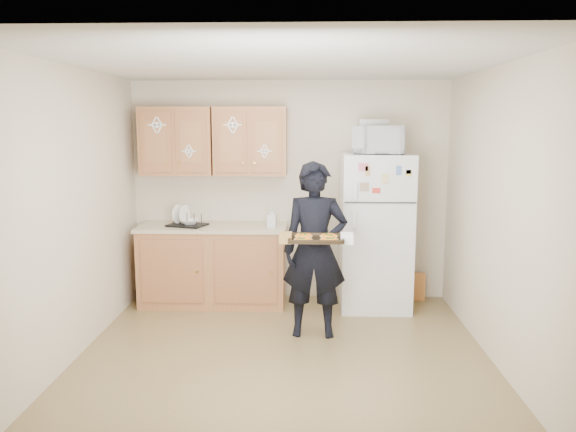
# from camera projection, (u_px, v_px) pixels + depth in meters

# --- Properties ---
(floor) EXTENTS (3.60, 3.60, 0.00)m
(floor) POSITION_uv_depth(u_px,v_px,m) (283.00, 357.00, 4.90)
(floor) COLOR brown
(floor) RESTS_ON ground
(ceiling) EXTENTS (3.60, 3.60, 0.00)m
(ceiling) POSITION_uv_depth(u_px,v_px,m) (283.00, 63.00, 4.50)
(ceiling) COLOR silver
(ceiling) RESTS_ON wall_back
(wall_back) EXTENTS (3.60, 0.04, 2.50)m
(wall_back) POSITION_uv_depth(u_px,v_px,m) (290.00, 191.00, 6.48)
(wall_back) COLOR beige
(wall_back) RESTS_ON floor
(wall_front) EXTENTS (3.60, 0.04, 2.50)m
(wall_front) POSITION_uv_depth(u_px,v_px,m) (268.00, 272.00, 2.93)
(wall_front) COLOR beige
(wall_front) RESTS_ON floor
(wall_left) EXTENTS (0.04, 3.60, 2.50)m
(wall_left) POSITION_uv_depth(u_px,v_px,m) (71.00, 215.00, 4.76)
(wall_left) COLOR beige
(wall_left) RESTS_ON floor
(wall_right) EXTENTS (0.04, 3.60, 2.50)m
(wall_right) POSITION_uv_depth(u_px,v_px,m) (500.00, 217.00, 4.64)
(wall_right) COLOR beige
(wall_right) RESTS_ON floor
(refrigerator) EXTENTS (0.75, 0.70, 1.70)m
(refrigerator) POSITION_uv_depth(u_px,v_px,m) (375.00, 232.00, 6.14)
(refrigerator) COLOR silver
(refrigerator) RESTS_ON floor
(base_cabinet) EXTENTS (1.60, 0.60, 0.86)m
(base_cabinet) POSITION_uv_depth(u_px,v_px,m) (214.00, 266.00, 6.32)
(base_cabinet) COLOR #955733
(base_cabinet) RESTS_ON floor
(countertop) EXTENTS (1.64, 0.64, 0.04)m
(countertop) POSITION_uv_depth(u_px,v_px,m) (213.00, 227.00, 6.25)
(countertop) COLOR beige
(countertop) RESTS_ON base_cabinet
(upper_cab_left) EXTENTS (0.80, 0.33, 0.75)m
(upper_cab_left) POSITION_uv_depth(u_px,v_px,m) (177.00, 141.00, 6.24)
(upper_cab_left) COLOR #955733
(upper_cab_left) RESTS_ON wall_back
(upper_cab_right) EXTENTS (0.80, 0.33, 0.75)m
(upper_cab_right) POSITION_uv_depth(u_px,v_px,m) (250.00, 141.00, 6.22)
(upper_cab_right) COLOR #955733
(upper_cab_right) RESTS_ON wall_back
(cereal_box) EXTENTS (0.20, 0.07, 0.32)m
(cereal_box) POSITION_uv_depth(u_px,v_px,m) (416.00, 287.00, 6.47)
(cereal_box) COLOR #F0AF55
(cereal_box) RESTS_ON floor
(person) EXTENTS (0.62, 0.41, 1.67)m
(person) POSITION_uv_depth(u_px,v_px,m) (315.00, 250.00, 5.31)
(person) COLOR black
(person) RESTS_ON floor
(baking_tray) EXTENTS (0.49, 0.36, 0.04)m
(baking_tray) POSITION_uv_depth(u_px,v_px,m) (316.00, 239.00, 4.98)
(baking_tray) COLOR black
(baking_tray) RESTS_ON person
(pizza_front_left) EXTENTS (0.16, 0.16, 0.02)m
(pizza_front_left) POSITION_uv_depth(u_px,v_px,m) (303.00, 239.00, 4.91)
(pizza_front_left) COLOR orange
(pizza_front_left) RESTS_ON baking_tray
(pizza_front_right) EXTENTS (0.16, 0.16, 0.02)m
(pizza_front_right) POSITION_uv_depth(u_px,v_px,m) (329.00, 239.00, 4.90)
(pizza_front_right) COLOR orange
(pizza_front_right) RESTS_ON baking_tray
(pizza_back_left) EXTENTS (0.16, 0.16, 0.02)m
(pizza_back_left) POSITION_uv_depth(u_px,v_px,m) (304.00, 235.00, 5.07)
(pizza_back_left) COLOR orange
(pizza_back_left) RESTS_ON baking_tray
(pizza_back_right) EXTENTS (0.16, 0.16, 0.02)m
(pizza_back_right) POSITION_uv_depth(u_px,v_px,m) (329.00, 236.00, 5.06)
(pizza_back_right) COLOR orange
(pizza_back_right) RESTS_ON baking_tray
(microwave) EXTENTS (0.60, 0.46, 0.30)m
(microwave) POSITION_uv_depth(u_px,v_px,m) (379.00, 140.00, 5.93)
(microwave) COLOR silver
(microwave) RESTS_ON refrigerator
(foil_pan) EXTENTS (0.31, 0.22, 0.06)m
(foil_pan) POSITION_uv_depth(u_px,v_px,m) (373.00, 122.00, 5.94)
(foil_pan) COLOR silver
(foil_pan) RESTS_ON microwave
(dish_rack) EXTENTS (0.46, 0.40, 0.16)m
(dish_rack) POSITION_uv_depth(u_px,v_px,m) (187.00, 219.00, 6.20)
(dish_rack) COLOR black
(dish_rack) RESTS_ON countertop
(bowl) EXTENTS (0.25, 0.25, 0.05)m
(bowl) POSITION_uv_depth(u_px,v_px,m) (190.00, 222.00, 6.20)
(bowl) COLOR white
(bowl) RESTS_ON dish_rack
(soap_bottle) EXTENTS (0.10, 0.11, 0.21)m
(soap_bottle) POSITION_uv_depth(u_px,v_px,m) (272.00, 218.00, 6.12)
(soap_bottle) COLOR silver
(soap_bottle) RESTS_ON countertop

